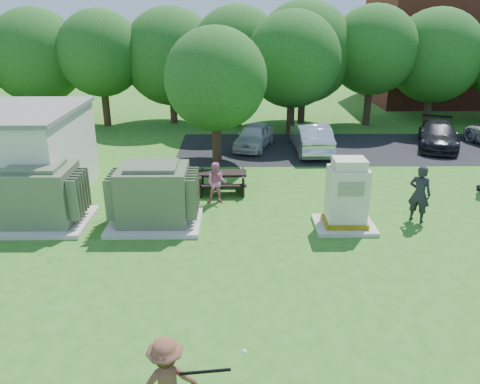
{
  "coord_description": "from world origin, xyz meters",
  "views": [
    {
      "loc": [
        -0.15,
        -9.68,
        6.61
      ],
      "look_at": [
        0.0,
        4.0,
        1.3
      ],
      "focal_mm": 35.0,
      "sensor_mm": 36.0,
      "label": 1
    }
  ],
  "objects_px": {
    "picnic_table": "(222,179)",
    "car_silver_a": "(311,137)",
    "transformer_left": "(40,197)",
    "generator_cabinet": "(346,198)",
    "transformer_right": "(154,196)",
    "person_at_picnic": "(217,183)",
    "batter": "(167,381)",
    "person_by_generator": "(420,194)",
    "car_dark": "(438,135)",
    "car_white": "(254,136)"
  },
  "relations": [
    {
      "from": "picnic_table",
      "to": "car_silver_a",
      "type": "distance_m",
      "value": 7.02
    },
    {
      "from": "transformer_left",
      "to": "generator_cabinet",
      "type": "xyz_separation_m",
      "value": [
        9.91,
        -0.36,
        0.05
      ]
    },
    {
      "from": "transformer_right",
      "to": "person_at_picnic",
      "type": "distance_m",
      "value": 2.66
    },
    {
      "from": "batter",
      "to": "person_by_generator",
      "type": "distance_m",
      "value": 10.88
    },
    {
      "from": "transformer_right",
      "to": "generator_cabinet",
      "type": "relative_size",
      "value": 1.28
    },
    {
      "from": "car_dark",
      "to": "person_by_generator",
      "type": "bearing_deg",
      "value": -97.02
    },
    {
      "from": "car_white",
      "to": "transformer_right",
      "type": "bearing_deg",
      "value": -94.29
    },
    {
      "from": "generator_cabinet",
      "to": "car_silver_a",
      "type": "height_order",
      "value": "generator_cabinet"
    },
    {
      "from": "person_at_picnic",
      "to": "car_white",
      "type": "relative_size",
      "value": 0.42
    },
    {
      "from": "transformer_right",
      "to": "person_by_generator",
      "type": "distance_m",
      "value": 8.74
    },
    {
      "from": "picnic_table",
      "to": "generator_cabinet",
      "type": "bearing_deg",
      "value": -38.89
    },
    {
      "from": "transformer_left",
      "to": "batter",
      "type": "relative_size",
      "value": 1.82
    },
    {
      "from": "generator_cabinet",
      "to": "transformer_left",
      "type": "bearing_deg",
      "value": 177.93
    },
    {
      "from": "car_silver_a",
      "to": "generator_cabinet",
      "type": "bearing_deg",
      "value": 87.36
    },
    {
      "from": "transformer_left",
      "to": "person_by_generator",
      "type": "height_order",
      "value": "transformer_left"
    },
    {
      "from": "batter",
      "to": "person_at_picnic",
      "type": "xyz_separation_m",
      "value": [
        0.49,
        9.79,
        -0.05
      ]
    },
    {
      "from": "transformer_left",
      "to": "generator_cabinet",
      "type": "distance_m",
      "value": 9.92
    },
    {
      "from": "person_at_picnic",
      "to": "transformer_left",
      "type": "bearing_deg",
      "value": -160.03
    },
    {
      "from": "picnic_table",
      "to": "car_silver_a",
      "type": "xyz_separation_m",
      "value": [
        4.29,
        5.55,
        0.24
      ]
    },
    {
      "from": "transformer_right",
      "to": "car_silver_a",
      "type": "relative_size",
      "value": 0.67
    },
    {
      "from": "generator_cabinet",
      "to": "car_dark",
      "type": "distance_m",
      "value": 11.8
    },
    {
      "from": "person_by_generator",
      "to": "picnic_table",
      "type": "bearing_deg",
      "value": 14.17
    },
    {
      "from": "generator_cabinet",
      "to": "person_by_generator",
      "type": "relative_size",
      "value": 1.2
    },
    {
      "from": "transformer_left",
      "to": "picnic_table",
      "type": "relative_size",
      "value": 1.6
    },
    {
      "from": "picnic_table",
      "to": "car_white",
      "type": "relative_size",
      "value": 0.51
    },
    {
      "from": "transformer_right",
      "to": "person_at_picnic",
      "type": "bearing_deg",
      "value": 41.78
    },
    {
      "from": "person_at_picnic",
      "to": "car_silver_a",
      "type": "xyz_separation_m",
      "value": [
        4.46,
        6.7,
        -0.04
      ]
    },
    {
      "from": "transformer_left",
      "to": "person_by_generator",
      "type": "xyz_separation_m",
      "value": [
        12.44,
        0.1,
        0.01
      ]
    },
    {
      "from": "picnic_table",
      "to": "transformer_right",
      "type": "bearing_deg",
      "value": -126.37
    },
    {
      "from": "batter",
      "to": "car_silver_a",
      "type": "xyz_separation_m",
      "value": [
        4.95,
        16.48,
        -0.09
      ]
    },
    {
      "from": "generator_cabinet",
      "to": "person_by_generator",
      "type": "xyz_separation_m",
      "value": [
        2.53,
        0.46,
        -0.05
      ]
    },
    {
      "from": "picnic_table",
      "to": "car_silver_a",
      "type": "bearing_deg",
      "value": 52.29
    },
    {
      "from": "generator_cabinet",
      "to": "car_silver_a",
      "type": "relative_size",
      "value": 0.52
    },
    {
      "from": "batter",
      "to": "person_by_generator",
      "type": "xyz_separation_m",
      "value": [
        7.25,
        8.11,
        0.15
      ]
    },
    {
      "from": "generator_cabinet",
      "to": "picnic_table",
      "type": "relative_size",
      "value": 1.25
    },
    {
      "from": "transformer_right",
      "to": "car_silver_a",
      "type": "bearing_deg",
      "value": 52.74
    },
    {
      "from": "car_white",
      "to": "car_dark",
      "type": "height_order",
      "value": "car_dark"
    },
    {
      "from": "car_silver_a",
      "to": "transformer_left",
      "type": "bearing_deg",
      "value": 38.72
    },
    {
      "from": "transformer_left",
      "to": "car_white",
      "type": "relative_size",
      "value": 0.82
    },
    {
      "from": "person_by_generator",
      "to": "person_at_picnic",
      "type": "xyz_separation_m",
      "value": [
        -6.76,
        1.67,
        -0.2
      ]
    },
    {
      "from": "person_at_picnic",
      "to": "car_dark",
      "type": "xyz_separation_m",
      "value": [
        11.15,
        7.43,
        -0.13
      ]
    },
    {
      "from": "picnic_table",
      "to": "person_by_generator",
      "type": "bearing_deg",
      "value": -23.18
    },
    {
      "from": "transformer_left",
      "to": "car_silver_a",
      "type": "distance_m",
      "value": 13.21
    },
    {
      "from": "transformer_left",
      "to": "picnic_table",
      "type": "height_order",
      "value": "transformer_left"
    },
    {
      "from": "transformer_right",
      "to": "picnic_table",
      "type": "height_order",
      "value": "transformer_right"
    },
    {
      "from": "generator_cabinet",
      "to": "car_white",
      "type": "height_order",
      "value": "generator_cabinet"
    },
    {
      "from": "car_dark",
      "to": "transformer_left",
      "type": "bearing_deg",
      "value": -132.6
    },
    {
      "from": "generator_cabinet",
      "to": "car_dark",
      "type": "xyz_separation_m",
      "value": [
        6.92,
        9.56,
        -0.38
      ]
    },
    {
      "from": "transformer_left",
      "to": "transformer_right",
      "type": "height_order",
      "value": "same"
    },
    {
      "from": "transformer_left",
      "to": "car_white",
      "type": "bearing_deg",
      "value": 51.45
    }
  ]
}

